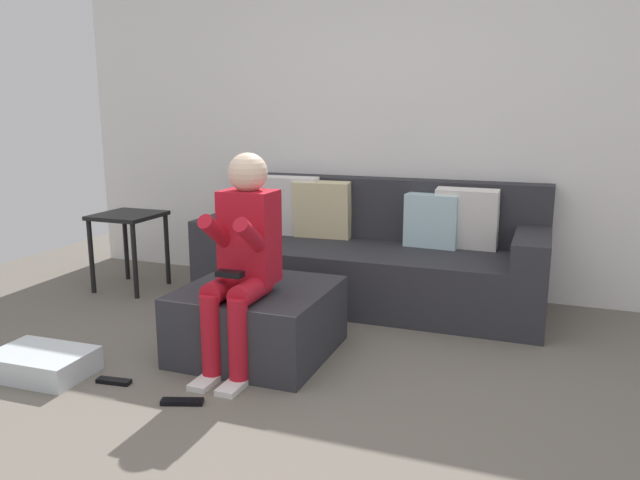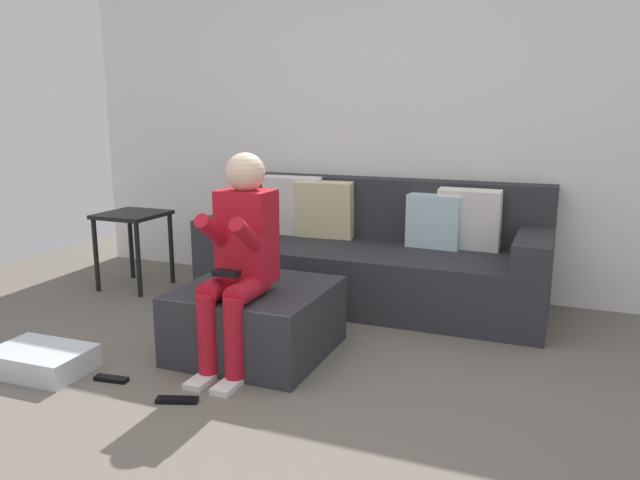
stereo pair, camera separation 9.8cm
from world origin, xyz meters
name	(u,v)px [view 2 (the right image)]	position (x,y,z in m)	size (l,w,h in m)	color
ground_plane	(226,433)	(0.00, 0.00, 0.00)	(6.74, 6.74, 0.00)	#6B6359
wall_back	(389,129)	(0.00, 2.45, 1.21)	(5.18, 0.10, 2.42)	white
couch_sectional	(374,257)	(0.03, 2.03, 0.32)	(2.39, 0.88, 0.86)	#2D2D33
ottoman	(256,320)	(-0.30, 0.85, 0.19)	(0.80, 0.80, 0.39)	#2D2D33
person_seated	(240,251)	(-0.29, 0.67, 0.63)	(0.28, 0.57, 1.14)	red
storage_bin	(41,360)	(-1.23, 0.18, 0.06)	(0.51, 0.34, 0.13)	silver
side_table	(133,226)	(-1.79, 1.66, 0.48)	(0.45, 0.46, 0.59)	black
remote_near_ottoman	(177,400)	(-0.36, 0.16, 0.01)	(0.20, 0.05, 0.02)	black
remote_by_storage_bin	(111,379)	(-0.81, 0.23, 0.01)	(0.18, 0.05, 0.02)	black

